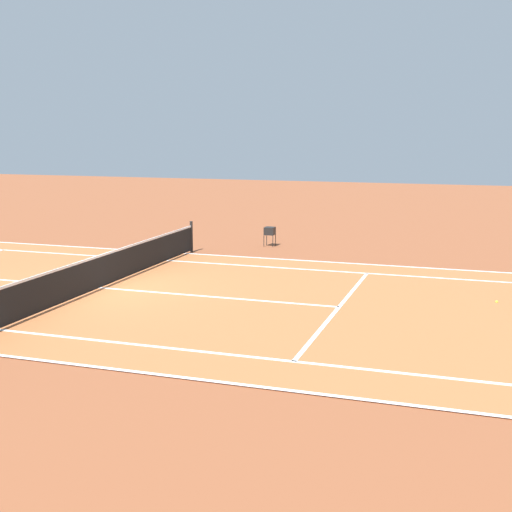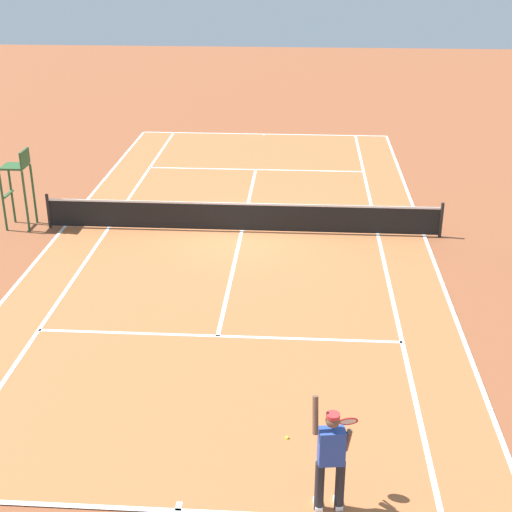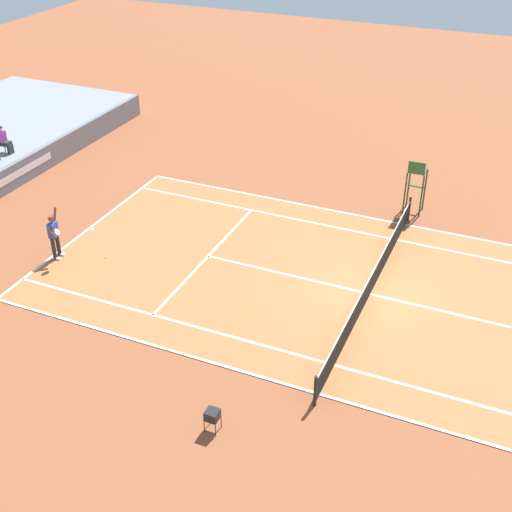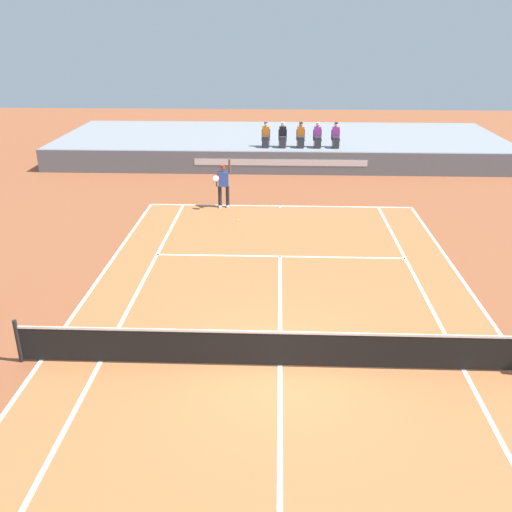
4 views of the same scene
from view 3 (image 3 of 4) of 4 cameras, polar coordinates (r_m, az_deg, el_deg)
ground_plane at (r=24.21m, az=9.60°, el=-3.23°), size 80.00×80.00×0.00m
court at (r=24.20m, az=9.60°, el=-3.21°), size 11.08×23.88×0.03m
net at (r=23.92m, az=9.71°, el=-2.21°), size 11.98×0.10×1.07m
spectator_seated_4 at (r=33.86m, az=-20.47°, el=9.12°), size 0.44×0.60×1.27m
tennis_player at (r=26.54m, az=-16.66°, el=1.69°), size 0.75×0.70×2.08m
tennis_ball at (r=26.53m, az=-12.57°, el=-0.10°), size 0.07×0.07×0.07m
umpire_chair at (r=29.24m, az=13.37°, el=6.33°), size 0.77×0.77×2.44m
ball_hopper at (r=18.62m, az=-3.71°, el=-13.20°), size 0.36×0.36×0.70m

